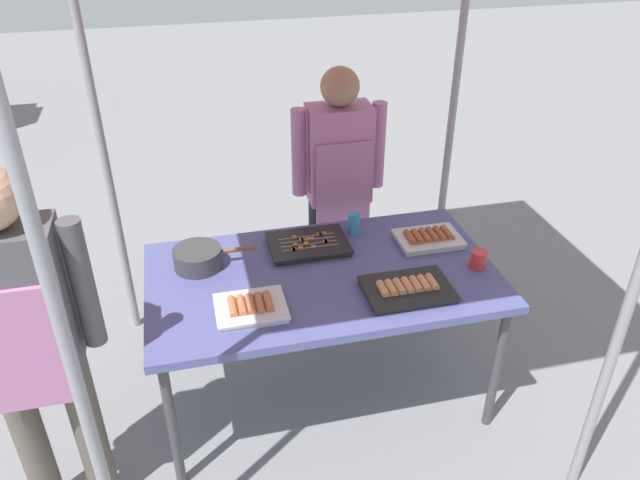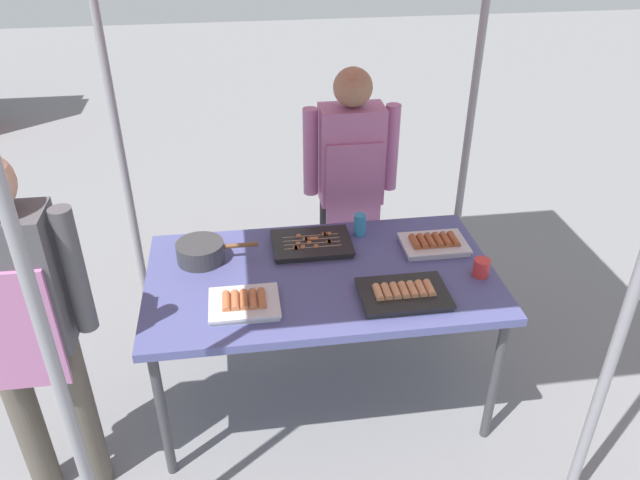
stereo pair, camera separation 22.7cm
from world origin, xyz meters
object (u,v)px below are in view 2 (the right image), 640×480
Objects in this scene: tray_meat_skewers at (312,244)px; tray_spring_rolls at (434,244)px; vendor_woman at (350,179)px; tray_pork_links at (244,303)px; drink_cup_by_wok at (481,268)px; drink_cup_near_edge at (360,225)px; cooking_wok at (201,251)px; customer_nearby at (22,316)px; stall_table at (322,283)px; tray_grilled_sausages at (404,294)px.

tray_spring_rolls is (0.59, -0.09, 0.01)m from tray_meat_skewers.
tray_pork_links is at bearing 55.50° from vendor_woman.
drink_cup_by_wok is (0.14, -0.26, 0.02)m from tray_spring_rolls.
drink_cup_near_edge reaches higher than tray_meat_skewers.
cooking_wok is at bearing 166.33° from drink_cup_by_wok.
tray_meat_skewers is 0.55m from vendor_woman.
vendor_woman is 0.94× the size of customer_nearby.
tray_meat_skewers is 1.00× the size of cooking_wok.
tray_meat_skewers is at bearing 171.21° from tray_spring_rolls.
vendor_woman is (-0.32, 0.55, 0.10)m from tray_spring_rolls.
drink_cup_by_wok is at bearing -9.21° from stall_table.
tray_spring_rolls reaches higher than stall_table.
customer_nearby is (-0.62, -0.58, 0.13)m from cooking_wok.
cooking_wok is at bearing -175.23° from tray_meat_skewers.
drink_cup_near_edge reaches higher than drink_cup_by_wok.
drink_cup_by_wok is 0.94m from vendor_woman.
cooking_wok reaches higher than tray_pork_links.
tray_grilled_sausages is 0.45m from tray_spring_rolls.
tray_meat_skewers is at bearing 59.17° from vendor_woman.
drink_cup_near_edge is 1.36× the size of drink_cup_by_wok.
tray_pork_links is 3.61× the size of drink_cup_by_wok.
vendor_woman is at bearing 86.96° from drink_cup_near_edge.
tray_meat_skewers is 0.24× the size of customer_nearby.
drink_cup_near_edge reaches higher than tray_grilled_sausages.
cooking_wok is (-0.19, 0.40, 0.03)m from tray_pork_links.
tray_spring_rolls is 2.81× the size of drink_cup_near_edge.
tray_grilled_sausages is at bearing 5.78° from customer_nearby.
drink_cup_near_edge is 0.38m from vendor_woman.
stall_table is 4.14× the size of tray_meat_skewers.
cooking_wok is 0.86m from customer_nearby.
tray_spring_rolls reaches higher than tray_grilled_sausages.
vendor_woman is at bearing 55.50° from tray_pork_links.
drink_cup_near_edge is (0.26, 0.09, 0.04)m from tray_meat_skewers.
tray_meat_skewers is 0.81m from drink_cup_by_wok.
tray_spring_rolls is at bearing 20.51° from tray_pork_links.
tray_spring_rolls is 1.13m from cooking_wok.
vendor_woman is at bearing 93.90° from tray_grilled_sausages.
tray_pork_links is 0.95× the size of tray_spring_rolls.
drink_cup_by_wok is at bearing 16.73° from tray_grilled_sausages.
cooking_wok reaches higher than drink_cup_by_wok.
drink_cup_by_wok is (0.39, 0.12, 0.02)m from tray_grilled_sausages.
vendor_woman reaches higher than tray_spring_rolls.
tray_grilled_sausages is 1.51m from customer_nearby.
stall_table is 1.01× the size of customer_nearby.
customer_nearby is (-1.89, -0.27, 0.14)m from drink_cup_by_wok.
tray_meat_skewers is at bearing -161.47° from drink_cup_near_edge.
drink_cup_by_wok reaches higher than tray_grilled_sausages.
stall_table is 0.42m from drink_cup_near_edge.
tray_pork_links is 1.10m from vendor_woman.
stall_table is 0.41m from tray_grilled_sausages.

